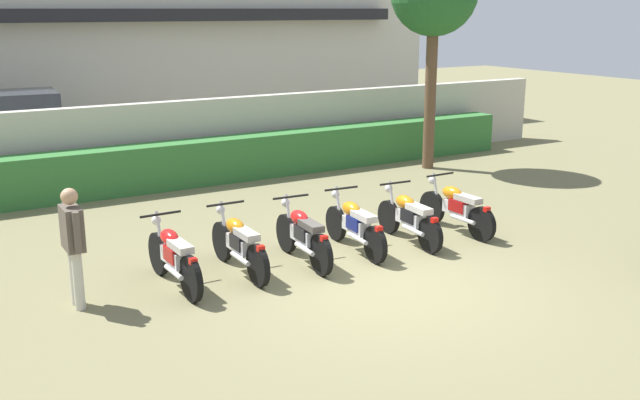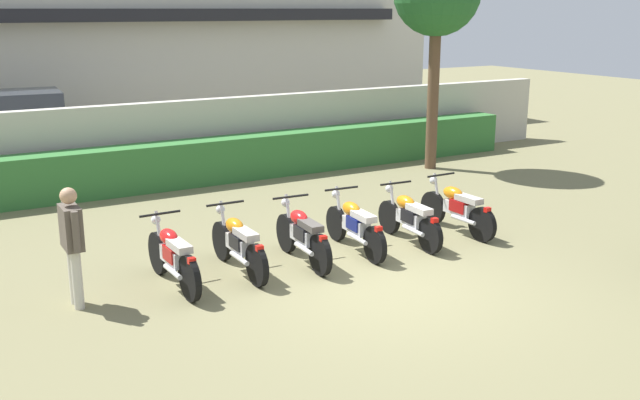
% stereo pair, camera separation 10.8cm
% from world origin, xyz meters
% --- Properties ---
extents(ground, '(60.00, 60.00, 0.00)m').
position_xyz_m(ground, '(0.00, 0.00, 0.00)').
color(ground, olive).
extents(building, '(22.23, 6.50, 6.84)m').
position_xyz_m(building, '(0.00, 16.45, 3.42)').
color(building, beige).
rests_on(building, ground).
extents(compound_wall, '(21.12, 0.30, 1.78)m').
position_xyz_m(compound_wall, '(0.00, 7.83, 0.89)').
color(compound_wall, '#BCB7A8').
rests_on(compound_wall, ground).
extents(hedge_row, '(16.89, 0.70, 0.98)m').
position_xyz_m(hedge_row, '(0.00, 7.13, 0.49)').
color(hedge_row, '#337033').
rests_on(hedge_row, ground).
extents(parked_car, '(4.63, 2.37, 1.89)m').
position_xyz_m(parked_car, '(-3.37, 10.65, 0.94)').
color(parked_car, black).
rests_on(parked_car, ground).
extents(motorcycle_in_row_0, '(0.60, 1.86, 0.97)m').
position_xyz_m(motorcycle_in_row_0, '(-2.57, 1.43, 0.46)').
color(motorcycle_in_row_0, black).
rests_on(motorcycle_in_row_0, ground).
extents(motorcycle_in_row_1, '(0.60, 1.89, 0.96)m').
position_xyz_m(motorcycle_in_row_1, '(-1.54, 1.50, 0.45)').
color(motorcycle_in_row_1, black).
rests_on(motorcycle_in_row_1, ground).
extents(motorcycle_in_row_2, '(0.60, 1.82, 0.97)m').
position_xyz_m(motorcycle_in_row_2, '(-0.53, 1.39, 0.45)').
color(motorcycle_in_row_2, black).
rests_on(motorcycle_in_row_2, ground).
extents(motorcycle_in_row_3, '(0.60, 1.87, 0.95)m').
position_xyz_m(motorcycle_in_row_3, '(0.46, 1.46, 0.44)').
color(motorcycle_in_row_3, black).
rests_on(motorcycle_in_row_3, ground).
extents(motorcycle_in_row_4, '(0.60, 1.80, 0.95)m').
position_xyz_m(motorcycle_in_row_4, '(1.47, 1.37, 0.44)').
color(motorcycle_in_row_4, black).
rests_on(motorcycle_in_row_4, ground).
extents(motorcycle_in_row_5, '(0.60, 1.85, 0.95)m').
position_xyz_m(motorcycle_in_row_5, '(2.55, 1.44, 0.44)').
color(motorcycle_in_row_5, black).
rests_on(motorcycle_in_row_5, ground).
extents(inspector_person, '(0.22, 0.65, 1.60)m').
position_xyz_m(inspector_person, '(-3.89, 1.42, 0.94)').
color(inspector_person, beige).
rests_on(inspector_person, ground).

